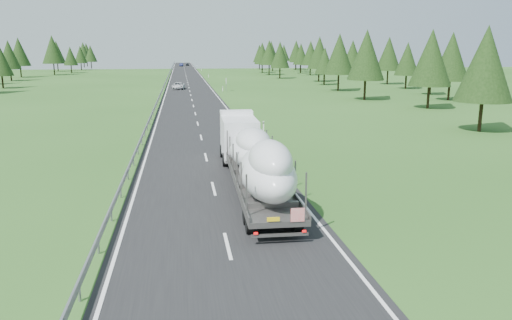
{
  "coord_description": "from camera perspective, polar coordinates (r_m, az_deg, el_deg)",
  "views": [
    {
      "loc": [
        -1.75,
        -19.85,
        8.18
      ],
      "look_at": [
        2.38,
        7.7,
        1.98
      ],
      "focal_mm": 35.0,
      "sensor_mm": 36.0,
      "label": 1
    }
  ],
  "objects": [
    {
      "name": "highway_sign",
      "position": [
        100.45,
        -3.44,
        8.89
      ],
      "size": [
        0.08,
        0.9,
        2.6
      ],
      "color": "slate",
      "rests_on": "ground"
    },
    {
      "name": "tree_line_left",
      "position": [
        135.2,
        -27.25,
        10.68
      ],
      "size": [
        15.61,
        272.45,
        12.64
      ],
      "color": "black",
      "rests_on": "ground"
    },
    {
      "name": "boat_truck",
      "position": [
        29.52,
        -0.3,
        0.7
      ],
      "size": [
        3.01,
        19.22,
        4.02
      ],
      "color": "white",
      "rests_on": "ground"
    },
    {
      "name": "distant_car_dark",
      "position": [
        259.59,
        -7.85,
        10.77
      ],
      "size": [
        1.59,
        3.86,
        1.31
      ],
      "primitive_type": "imported",
      "rotation": [
        0.0,
        0.0,
        0.01
      ],
      "color": "black",
      "rests_on": "ground"
    },
    {
      "name": "guardrail",
      "position": [
        120.08,
        -10.33,
        8.73
      ],
      "size": [
        0.1,
        400.0,
        0.76
      ],
      "color": "slate",
      "rests_on": "ground"
    },
    {
      "name": "tree_line_right",
      "position": [
        128.2,
        9.77,
        11.72
      ],
      "size": [
        27.59,
        271.66,
        12.14
      ],
      "color": "black",
      "rests_on": "ground"
    },
    {
      "name": "road_surface",
      "position": [
        120.14,
        -7.76,
        8.53
      ],
      "size": [
        10.0,
        400.0,
        0.02
      ],
      "primitive_type": "cube",
      "color": "black",
      "rests_on": "ground"
    },
    {
      "name": "ground",
      "position": [
        21.54,
        -3.27,
        -9.8
      ],
      "size": [
        400.0,
        400.0,
        0.0
      ],
      "primitive_type": "plane",
      "color": "#264F1A",
      "rests_on": "ground"
    },
    {
      "name": "distant_van",
      "position": [
        106.59,
        -8.85,
        8.38
      ],
      "size": [
        2.84,
        5.36,
        1.44
      ],
      "primitive_type": "imported",
      "rotation": [
        0.0,
        0.0,
        -0.09
      ],
      "color": "silver",
      "rests_on": "ground"
    },
    {
      "name": "marker_posts",
      "position": [
        175.21,
        -5.91,
        9.98
      ],
      "size": [
        0.13,
        350.08,
        1.0
      ],
      "color": "silver",
      "rests_on": "ground"
    },
    {
      "name": "distant_car_blue",
      "position": [
        250.49,
        -8.52,
        10.72
      ],
      "size": [
        2.0,
        4.77,
        1.53
      ],
      "primitive_type": "imported",
      "rotation": [
        0.0,
        0.0,
        -0.08
      ],
      "color": "#181F45",
      "rests_on": "ground"
    }
  ]
}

